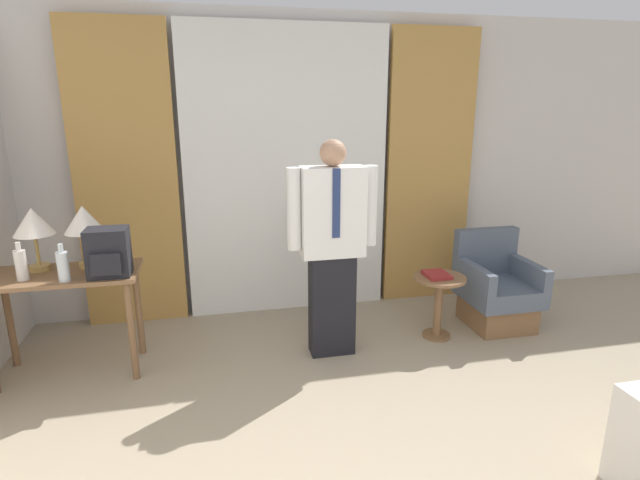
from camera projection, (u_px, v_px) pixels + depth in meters
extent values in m
cube|color=beige|center=(285.00, 166.00, 4.61)|extent=(10.00, 0.06, 2.70)
cube|color=white|center=(287.00, 174.00, 4.51)|extent=(1.83, 0.06, 2.58)
cube|color=#B28442|center=(126.00, 179.00, 4.22)|extent=(0.84, 0.06, 2.58)
cube|color=#B28442|center=(429.00, 170.00, 4.80)|extent=(0.84, 0.06, 2.58)
cube|color=brown|center=(62.00, 275.00, 3.48)|extent=(1.03, 0.51, 0.03)
cylinder|color=brown|center=(132.00, 331.00, 3.49)|extent=(0.05, 0.05, 0.74)
cylinder|color=brown|center=(10.00, 320.00, 3.67)|extent=(0.05, 0.05, 0.74)
cylinder|color=brown|center=(139.00, 309.00, 3.86)|extent=(0.05, 0.05, 0.74)
cylinder|color=tan|center=(40.00, 267.00, 3.53)|extent=(0.14, 0.14, 0.04)
cylinder|color=tan|center=(37.00, 250.00, 3.50)|extent=(0.02, 0.02, 0.22)
cone|color=silver|center=(33.00, 221.00, 3.44)|extent=(0.27, 0.27, 0.19)
cylinder|color=tan|center=(89.00, 264.00, 3.60)|extent=(0.14, 0.14, 0.04)
cylinder|color=tan|center=(87.00, 247.00, 3.57)|extent=(0.02, 0.02, 0.22)
cone|color=silver|center=(83.00, 219.00, 3.51)|extent=(0.27, 0.27, 0.19)
cylinder|color=silver|center=(21.00, 265.00, 3.32)|extent=(0.07, 0.07, 0.20)
cylinder|color=silver|center=(18.00, 246.00, 3.28)|extent=(0.03, 0.03, 0.06)
cylinder|color=silver|center=(63.00, 267.00, 3.30)|extent=(0.07, 0.07, 0.20)
cylinder|color=silver|center=(60.00, 248.00, 3.26)|extent=(0.03, 0.03, 0.06)
cube|color=black|center=(108.00, 252.00, 3.39)|extent=(0.27, 0.21, 0.33)
cube|color=black|center=(106.00, 264.00, 3.29)|extent=(0.19, 0.03, 0.15)
cube|color=black|center=(332.00, 305.00, 3.87)|extent=(0.34, 0.18, 0.80)
cube|color=white|center=(332.00, 212.00, 3.68)|extent=(0.47, 0.21, 0.67)
cube|color=navy|center=(336.00, 204.00, 3.55)|extent=(0.06, 0.01, 0.50)
cylinder|color=white|center=(294.00, 209.00, 3.61)|extent=(0.10, 0.10, 0.60)
cylinder|color=white|center=(370.00, 206.00, 3.73)|extent=(0.10, 0.10, 0.60)
sphere|color=tan|center=(333.00, 153.00, 3.56)|extent=(0.19, 0.19, 0.19)
cube|color=brown|center=(496.00, 312.00, 4.42)|extent=(0.50, 0.52, 0.24)
cube|color=#4C5666|center=(498.00, 291.00, 4.37)|extent=(0.59, 0.61, 0.16)
cube|color=#4C5666|center=(485.00, 251.00, 4.54)|extent=(0.59, 0.10, 0.42)
cube|color=#4C5666|center=(474.00, 275.00, 4.27)|extent=(0.08, 0.61, 0.18)
cube|color=#4C5666|center=(526.00, 271.00, 4.37)|extent=(0.08, 0.61, 0.18)
cylinder|color=brown|center=(436.00, 335.00, 4.23)|extent=(0.23, 0.23, 0.02)
cylinder|color=brown|center=(438.00, 308.00, 4.17)|extent=(0.07, 0.07, 0.51)
cylinder|color=brown|center=(440.00, 278.00, 4.10)|extent=(0.43, 0.43, 0.02)
cube|color=maroon|center=(437.00, 275.00, 4.09)|extent=(0.19, 0.22, 0.03)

